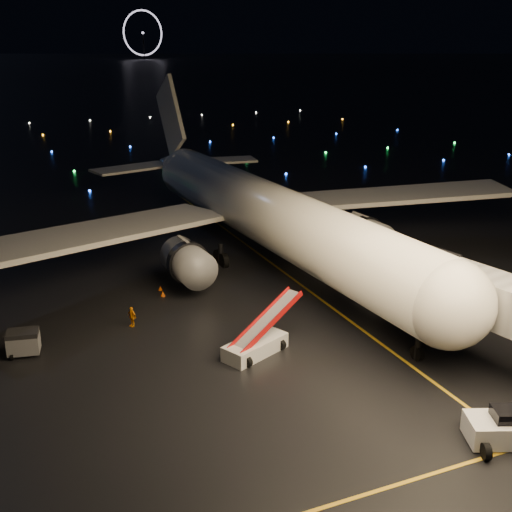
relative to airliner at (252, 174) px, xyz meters
The scene contains 12 objects.
ground 274.07m from the airliner, 92.37° to the left, with size 2000.00×2000.00×0.00m, color black.
lane_centre 14.11m from the airliner, 86.68° to the right, with size 0.25×80.00×0.02m, color gold.
airliner is the anchor object (origin of this frame).
pushback_tug 36.33m from the airliner, 89.72° to the right, with size 4.27×2.24×2.03m, color silver.
belt_loader 23.22m from the airliner, 112.30° to the right, with size 7.24×1.97×3.51m, color silver, non-canonical shape.
crew_c 21.29m from the airliner, 140.76° to the right, with size 0.96×0.40×1.63m, color orange.
safety_cone_0 15.33m from the airliner, 151.95° to the right, with size 0.39×0.39×0.44m, color #F15609.
safety_cone_1 9.46m from the airliner, behind, with size 0.48×0.48×0.55m, color #F15609.
safety_cone_2 16.06m from the airliner, 146.98° to the right, with size 0.42×0.42×0.47m, color #F15609.
ferris_wheel 711.83m from the airliner, 77.12° to the left, with size 50.00×4.00×52.00m, color black, non-canonical shape.
taxiway_lights 80.93m from the airliner, 98.10° to the left, with size 164.00×92.00×0.36m, color black, non-canonical shape.
baggage_cart_0 28.45m from the airliner, 148.66° to the right, with size 2.15×1.50×1.82m, color gray.
Camera 1 is at (-13.04, -31.71, 21.09)m, focal length 45.00 mm.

